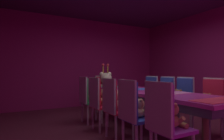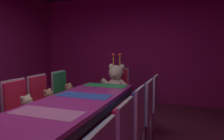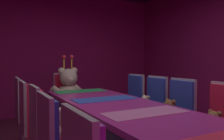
% 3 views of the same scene
% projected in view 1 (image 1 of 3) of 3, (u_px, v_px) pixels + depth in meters
% --- Properties ---
extents(ground_plane, '(7.90, 7.90, 0.00)m').
position_uv_depth(ground_plane, '(153.00, 132.00, 3.47)').
color(ground_plane, '#591E33').
extents(wall_back, '(5.20, 0.12, 2.80)m').
position_uv_depth(wall_back, '(88.00, 62.00, 6.29)').
color(wall_back, '#8C1959').
rests_on(wall_back, ground_plane).
extents(banquet_table, '(0.90, 2.95, 0.75)m').
position_uv_depth(banquet_table, '(152.00, 96.00, 3.48)').
color(banquet_table, '#B22D8C').
rests_on(banquet_table, ground_plane).
extents(chair_left_0, '(0.42, 0.41, 0.98)m').
position_uv_depth(chair_left_0, '(163.00, 117.00, 2.10)').
color(chair_left_0, purple).
rests_on(chair_left_0, ground_plane).
extents(teddy_left_0, '(0.24, 0.31, 0.29)m').
position_uv_depth(teddy_left_0, '(173.00, 117.00, 2.17)').
color(teddy_left_0, '#9E7247').
rests_on(teddy_left_0, chair_left_0).
extents(chair_left_1, '(0.42, 0.41, 0.98)m').
position_uv_depth(chair_left_1, '(132.00, 108.00, 2.60)').
color(chair_left_1, '#2D47B2').
rests_on(chair_left_1, ground_plane).
extents(teddy_left_1, '(0.21, 0.28, 0.26)m').
position_uv_depth(teddy_left_1, '(140.00, 109.00, 2.67)').
color(teddy_left_1, tan).
rests_on(teddy_left_1, chair_left_1).
extents(chair_left_2, '(0.42, 0.41, 0.98)m').
position_uv_depth(chair_left_2, '(113.00, 102.00, 3.11)').
color(chair_left_2, red).
rests_on(chair_left_2, ground_plane).
extents(teddy_left_2, '(0.26, 0.34, 0.32)m').
position_uv_depth(teddy_left_2, '(121.00, 102.00, 3.18)').
color(teddy_left_2, beige).
rests_on(teddy_left_2, chair_left_2).
extents(chair_left_3, '(0.42, 0.41, 0.98)m').
position_uv_depth(chair_left_3, '(98.00, 99.00, 3.55)').
color(chair_left_3, red).
rests_on(chair_left_3, ground_plane).
extents(teddy_left_3, '(0.25, 0.33, 0.31)m').
position_uv_depth(teddy_left_3, '(105.00, 98.00, 3.62)').
color(teddy_left_3, tan).
rests_on(teddy_left_3, chair_left_3).
extents(chair_left_4, '(0.42, 0.41, 0.98)m').
position_uv_depth(chair_left_4, '(87.00, 95.00, 4.07)').
color(chair_left_4, '#268C4C').
rests_on(chair_left_4, ground_plane).
extents(teddy_left_4, '(0.25, 0.32, 0.30)m').
position_uv_depth(teddy_left_4, '(93.00, 95.00, 4.14)').
color(teddy_left_4, tan).
rests_on(teddy_left_4, chair_left_4).
extents(chair_right_1, '(0.42, 0.41, 0.98)m').
position_uv_depth(chair_right_1, '(211.00, 100.00, 3.35)').
color(chair_right_1, red).
rests_on(chair_right_1, ground_plane).
extents(teddy_right_1, '(0.22, 0.28, 0.27)m').
position_uv_depth(teddy_right_1, '(206.00, 102.00, 3.28)').
color(teddy_right_1, olive).
rests_on(teddy_right_1, chair_right_1).
extents(chair_right_2, '(0.42, 0.41, 0.98)m').
position_uv_depth(chair_right_2, '(183.00, 96.00, 3.88)').
color(chair_right_2, '#2D47B2').
rests_on(chair_right_2, ground_plane).
extents(teddy_right_2, '(0.24, 0.30, 0.29)m').
position_uv_depth(teddy_right_2, '(178.00, 97.00, 3.82)').
color(teddy_right_2, brown).
rests_on(teddy_right_2, chair_right_2).
extents(chair_right_3, '(0.42, 0.41, 0.98)m').
position_uv_depth(chair_right_3, '(165.00, 94.00, 4.35)').
color(chair_right_3, '#2D47B2').
rests_on(chair_right_3, ground_plane).
extents(teddy_right_3, '(0.22, 0.28, 0.26)m').
position_uv_depth(teddy_right_3, '(160.00, 95.00, 4.28)').
color(teddy_right_3, beige).
rests_on(teddy_right_3, chair_right_3).
extents(chair_right_4, '(0.42, 0.41, 0.98)m').
position_uv_depth(chair_right_4, '(150.00, 91.00, 4.84)').
color(chair_right_4, '#2D47B2').
rests_on(chair_right_4, ground_plane).
extents(throne_chair, '(0.41, 0.42, 0.98)m').
position_uv_depth(throne_chair, '(103.00, 90.00, 5.25)').
color(throne_chair, red).
rests_on(throne_chair, ground_plane).
extents(king_teddy_bear, '(0.66, 0.51, 0.85)m').
position_uv_depth(king_teddy_bear, '(106.00, 85.00, 5.10)').
color(king_teddy_bear, beige).
rests_on(king_teddy_bear, throne_chair).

